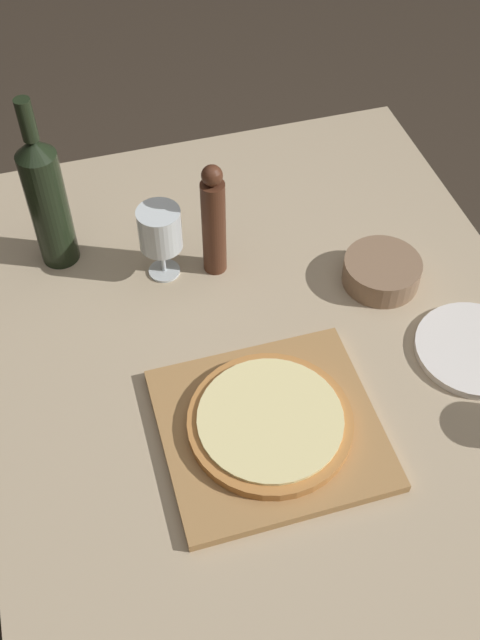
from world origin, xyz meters
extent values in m
plane|color=#382D23|center=(0.00, 0.00, 0.00)|extent=(12.00, 12.00, 0.00)
cube|color=tan|center=(0.00, 0.00, 0.74)|extent=(0.98, 1.31, 0.03)
cylinder|color=brown|center=(-0.43, 0.60, 0.36)|extent=(0.06, 0.06, 0.73)
cylinder|color=brown|center=(0.43, 0.60, 0.36)|extent=(0.06, 0.06, 0.73)
cube|color=#A87A47|center=(-0.05, -0.13, 0.77)|extent=(0.34, 0.32, 0.02)
cylinder|color=#BC7A3D|center=(-0.05, -0.13, 0.78)|extent=(0.26, 0.26, 0.02)
cylinder|color=beige|center=(-0.05, -0.13, 0.80)|extent=(0.23, 0.23, 0.01)
cylinder|color=black|center=(-0.32, 0.37, 0.88)|extent=(0.07, 0.07, 0.24)
cone|color=black|center=(-0.32, 0.37, 1.02)|extent=(0.07, 0.07, 0.03)
cylinder|color=black|center=(-0.32, 0.37, 1.07)|extent=(0.03, 0.03, 0.08)
cylinder|color=#4C2819|center=(-0.04, 0.26, 0.86)|extent=(0.04, 0.04, 0.20)
sphere|color=#4C2819|center=(-0.04, 0.26, 0.98)|extent=(0.04, 0.04, 0.04)
cylinder|color=silver|center=(-0.14, 0.27, 0.76)|extent=(0.06, 0.06, 0.00)
cylinder|color=silver|center=(-0.14, 0.27, 0.79)|extent=(0.01, 0.01, 0.07)
cylinder|color=silver|center=(-0.14, 0.27, 0.87)|extent=(0.08, 0.08, 0.08)
cylinder|color=#84664C|center=(0.25, 0.13, 0.78)|extent=(0.15, 0.15, 0.05)
cylinder|color=white|center=(0.34, -0.07, 0.76)|extent=(0.21, 0.21, 0.01)
camera|label=1|loc=(-0.27, -0.73, 1.79)|focal=42.00mm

